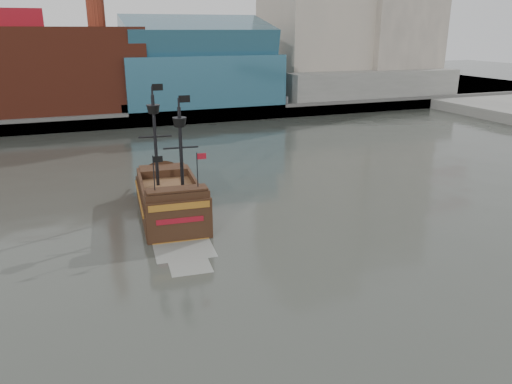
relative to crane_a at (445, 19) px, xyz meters
name	(u,v)px	position (x,y,z in m)	size (l,w,h in m)	color
ground	(325,283)	(-78.63, -82.00, -19.11)	(400.00, 400.00, 0.00)	#292C27
promenade_far	(134,100)	(-78.63, 10.00, -18.11)	(220.00, 60.00, 2.00)	slate
seawall	(157,119)	(-78.63, -19.50, -17.81)	(220.00, 1.00, 2.60)	#4C4C49
crane_a	(445,19)	(0.00, 0.00, 0.00)	(22.50, 4.00, 32.25)	slate
crane_b	(446,33)	(9.60, 10.00, -3.54)	(19.10, 4.00, 26.25)	slate
pirate_ship	(171,203)	(-85.76, -64.99, -17.95)	(6.58, 17.48, 12.81)	black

